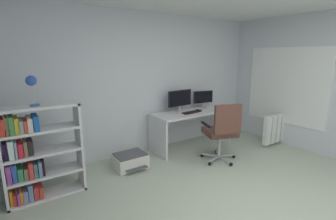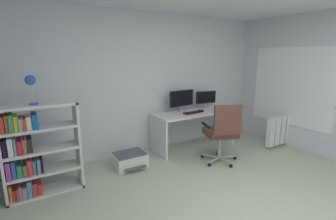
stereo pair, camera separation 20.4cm
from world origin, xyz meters
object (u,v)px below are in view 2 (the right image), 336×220
at_px(computer_mouse, 201,111).
at_px(desk_lamp, 31,83).
at_px(radiator, 284,129).
at_px(desk, 194,121).
at_px(office_chair, 223,130).
at_px(monitor_main, 182,99).
at_px(bookshelf, 33,152).
at_px(keyboard, 192,113).
at_px(printer, 130,160).
at_px(monitor_secondary, 206,98).

xyz_separation_m(computer_mouse, desk_lamp, (-2.85, -0.23, 0.74)).
bearing_deg(computer_mouse, radiator, -44.64).
relative_size(desk, computer_mouse, 16.37).
bearing_deg(office_chair, monitor_main, 97.89).
distance_m(computer_mouse, office_chair, 0.82).
distance_m(computer_mouse, bookshelf, 2.93).
height_order(keyboard, printer, keyboard).
distance_m(printer, radiator, 3.13).
bearing_deg(printer, radiator, -13.25).
distance_m(monitor_secondary, radiator, 1.68).
distance_m(keyboard, bookshelf, 2.71).
bearing_deg(radiator, computer_mouse, 151.47).
bearing_deg(bookshelf, radiator, -7.46).
bearing_deg(keyboard, printer, -179.23).
relative_size(monitor_main, keyboard, 1.63).
height_order(monitor_main, office_chair, monitor_main).
relative_size(monitor_main, monitor_secondary, 1.26).
xyz_separation_m(monitor_secondary, office_chair, (-0.47, -1.01, -0.34)).
bearing_deg(bookshelf, office_chair, -11.46).
bearing_deg(keyboard, desk, 33.44).
relative_size(monitor_secondary, desk_lamp, 1.20).
relative_size(computer_mouse, radiator, 0.11).
height_order(keyboard, office_chair, office_chair).
distance_m(monitor_main, office_chair, 1.08).
relative_size(monitor_secondary, radiator, 0.46).
xyz_separation_m(desk, monitor_main, (-0.20, 0.14, 0.43)).
height_order(desk, keyboard, keyboard).
bearing_deg(computer_mouse, monitor_main, 128.84).
height_order(bookshelf, printer, bookshelf).
bearing_deg(desk_lamp, monitor_main, 9.98).
bearing_deg(monitor_main, radiator, -29.70).
distance_m(desk_lamp, radiator, 4.52).
xyz_separation_m(computer_mouse, printer, (-1.55, -0.10, -0.63)).
bearing_deg(computer_mouse, printer, 167.43).
height_order(desk, desk_lamp, desk_lamp).
xyz_separation_m(office_chair, radiator, (1.66, -0.02, -0.25)).
xyz_separation_m(keyboard, office_chair, (0.06, -0.78, -0.14)).
relative_size(desk, monitor_main, 2.96).
xyz_separation_m(monitor_main, office_chair, (0.14, -1.01, -0.38)).
height_order(monitor_main, monitor_secondary, monitor_main).
distance_m(desk_lamp, printer, 1.89).
relative_size(desk, bookshelf, 1.35).
relative_size(bookshelf, radiator, 1.28).
bearing_deg(radiator, keyboard, 155.00).
height_order(desk, computer_mouse, computer_mouse).
relative_size(office_chair, bookshelf, 0.86).
distance_m(desk, computer_mouse, 0.24).
relative_size(monitor_secondary, keyboard, 1.29).
xyz_separation_m(desk, desk_lamp, (-2.74, -0.31, 0.94)).
bearing_deg(desk_lamp, desk, 6.48).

